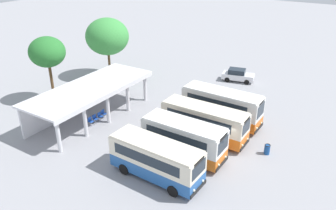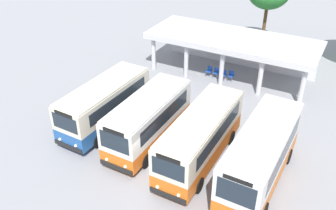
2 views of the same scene
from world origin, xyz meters
name	(u,v)px [view 1 (image 1 of 2)]	position (x,y,z in m)	size (l,w,h in m)	color
ground_plane	(216,156)	(0.00, 0.00, 0.00)	(180.00, 180.00, 0.00)	#939399
city_bus_nearest_orange	(156,158)	(-5.07, 2.70, 1.70)	(2.63, 7.48, 3.05)	black
city_bus_second_in_row	(184,138)	(-1.51, 2.37, 1.76)	(2.50, 7.14, 3.18)	black
city_bus_middle_cream	(204,121)	(2.05, 2.26, 1.74)	(2.38, 7.98, 3.14)	black
city_bus_fourth_amber	(222,105)	(5.61, 2.15, 1.87)	(2.55, 7.94, 3.40)	black
parked_car_flank	(238,75)	(17.20, 4.94, 0.83)	(2.59, 4.30, 1.62)	black
terminal_canopy	(87,93)	(-0.28, 14.32, 2.60)	(13.82, 5.34, 3.40)	silver
waiting_chair_end_by_column	(90,121)	(-1.73, 12.72, 0.52)	(0.46, 0.46, 0.86)	slate
waiting_chair_second_from_end	(95,118)	(-1.09, 12.72, 0.52)	(0.46, 0.46, 0.86)	slate
waiting_chair_middle_seat	(100,116)	(-0.45, 12.66, 0.52)	(0.46, 0.46, 0.86)	slate
waiting_chair_fourth_seat	(103,113)	(0.20, 12.77, 0.52)	(0.46, 0.46, 0.86)	slate
roadside_tree_behind_canopy	(47,52)	(0.51, 20.52, 5.63)	(3.90, 3.90, 7.32)	brown
roadside_tree_east_of_canopy	(107,37)	(9.79, 20.19, 5.41)	(5.56, 5.56, 7.78)	brown
litter_bin_apron	(267,149)	(2.52, -3.49, 0.46)	(0.49, 0.49, 0.90)	#19478C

